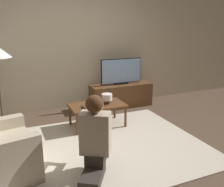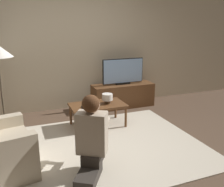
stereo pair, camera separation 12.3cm
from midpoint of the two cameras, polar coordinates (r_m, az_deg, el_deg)
ground_plane at (r=3.65m, az=-1.62°, el=-12.29°), size 10.00×10.00×0.00m
wall_back at (r=5.10m, az=-9.27°, el=10.89°), size 10.00×0.06×2.60m
rug at (r=3.65m, az=-1.62°, el=-12.18°), size 2.88×2.26×0.02m
tv_stand at (r=5.28m, az=3.16°, el=-0.44°), size 1.30×0.42×0.49m
tv at (r=5.16m, az=3.23°, el=5.08°), size 0.89×0.08×0.54m
coffee_table at (r=4.23m, az=-2.46°, el=-3.00°), size 0.92×0.54×0.40m
person_kneeling at (r=2.87m, az=-3.46°, el=-9.55°), size 0.63×0.81×0.95m
table_lamp at (r=4.22m, az=-0.25°, el=-0.95°), size 0.18×0.18×0.17m
remote at (r=4.04m, az=-5.68°, el=-3.23°), size 0.04×0.15×0.02m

